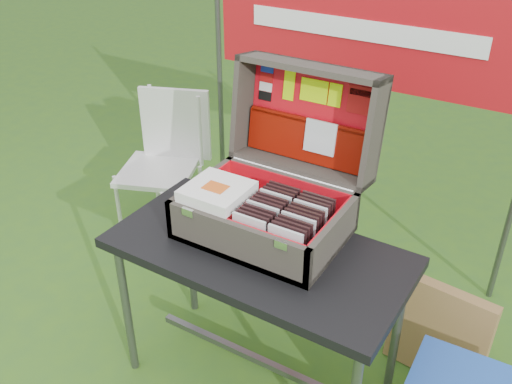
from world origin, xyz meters
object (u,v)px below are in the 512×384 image
Objects in this scene: table at (258,318)px; suitcase at (272,162)px; chair at (158,173)px; cardboard_box at (439,332)px.

suitcase is (-0.03, 0.16, 0.66)m from table.
suitcase is at bearing -46.73° from chair.
cardboard_box is at bearing -27.47° from chair.
chair reaches higher than table.
suitcase is 1.37× the size of cardboard_box.
suitcase is 0.69× the size of chair.
table is at bearing -52.59° from chair.
suitcase is 1.28m from chair.
chair is at bearing 154.53° from suitcase.
table is at bearing -78.49° from suitcase.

